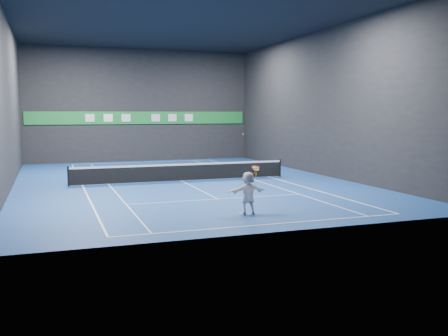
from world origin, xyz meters
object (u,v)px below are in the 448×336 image
object	(u,v)px
player	(248,193)
tennis_ball	(243,134)
tennis_racket	(256,169)
tennis_net	(182,172)

from	to	relation	value
player	tennis_ball	xyz separation A→B (m)	(-0.15, 0.13, 2.24)
tennis_ball	tennis_racket	size ratio (longest dim) A/B	0.13
tennis_net	player	bearing A→B (deg)	-90.03
player	tennis_ball	distance (m)	2.24
tennis_ball	tennis_racket	bearing A→B (deg)	-9.86
tennis_net	tennis_racket	distance (m)	10.03
player	tennis_racket	xyz separation A→B (m)	(0.33, 0.05, 0.92)
player	tennis_net	world-z (taller)	player
tennis_net	tennis_racket	world-z (taller)	tennis_racket
tennis_ball	tennis_net	world-z (taller)	tennis_ball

